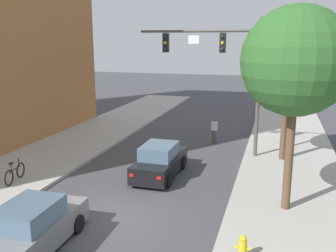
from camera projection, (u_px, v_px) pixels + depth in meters
ground_plane at (112, 219)px, 14.04m from camera, size 120.00×120.00×0.00m
sidewalk_right at (296, 243)px, 12.24m from camera, size 5.00×60.00×0.15m
traffic_signal_mast at (224, 61)px, 20.57m from camera, size 6.78×0.38×7.50m
car_lead_black at (160, 161)px, 18.37m from camera, size 1.85×4.25×1.60m
car_following_grey at (33, 228)px, 11.85m from camera, size 1.90×4.27×1.60m
pedestrian_crossing_road at (214, 129)px, 24.13m from camera, size 0.36×0.22×1.64m
bicycle_leaning at (15, 173)px, 17.25m from camera, size 0.36×1.75×0.98m
fire_hydrant at (243, 246)px, 11.23m from camera, size 0.48×0.24×0.72m
street_tree_nearest at (296, 62)px, 13.35m from camera, size 3.95×3.95×7.58m
street_tree_second at (289, 58)px, 19.42m from camera, size 3.61×3.61×7.25m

